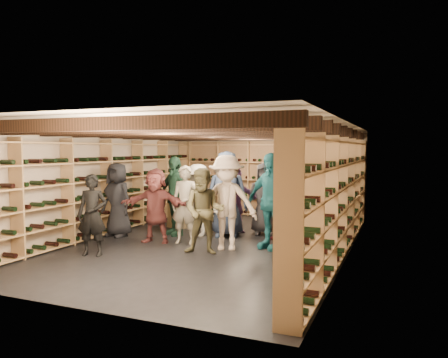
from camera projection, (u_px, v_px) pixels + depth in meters
ground at (210, 243)px, 9.00m from camera, size 8.00×8.00×0.00m
walls at (210, 185)px, 8.92m from camera, size 5.52×8.02×2.40m
ceiling at (210, 126)px, 8.83m from camera, size 5.50×8.00×0.01m
ceiling_joists at (210, 133)px, 8.84m from camera, size 5.40×7.12×0.18m
wine_rack_left at (107, 187)px, 9.90m from camera, size 0.32×7.50×2.15m
wine_rack_right at (339, 196)px, 7.95m from camera, size 0.32×7.50×2.15m
wine_rack_back at (265, 179)px, 12.46m from camera, size 4.70×0.30×2.15m
crate_stack_left at (179, 214)px, 10.72m from camera, size 0.59×0.51×0.68m
crate_stack_right at (220, 224)px, 10.31m from camera, size 0.56×0.44×0.34m
crate_loose at (230, 228)px, 10.23m from camera, size 0.58×0.48×0.17m
person_0 at (117, 200)px, 9.63m from camera, size 0.89×0.67×1.63m
person_1 at (92, 215)px, 7.90m from camera, size 0.62×0.50×1.48m
person_2 at (204, 211)px, 8.02m from camera, size 0.90×0.78×1.59m
person_3 at (227, 203)px, 8.37m from camera, size 1.33×1.01×1.82m
person_4 at (271, 201)px, 8.42m from camera, size 1.18×0.87×1.87m
person_5 at (156, 205)px, 9.01m from camera, size 1.48×0.66×1.54m
person_6 at (227, 194)px, 9.61m from camera, size 1.05×0.81×1.89m
person_7 at (185, 205)px, 8.91m from camera, size 0.64×0.48×1.60m
person_8 at (289, 198)px, 8.95m from camera, size 1.02×0.87×1.84m
person_9 at (198, 200)px, 9.62m from camera, size 1.07×0.65×1.60m
person_10 at (175, 196)px, 9.78m from camera, size 1.12×0.81×1.77m
person_11 at (233, 198)px, 10.15m from camera, size 1.55×0.89×1.59m
person_12 at (264, 199)px, 9.86m from camera, size 0.91×0.72×1.63m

